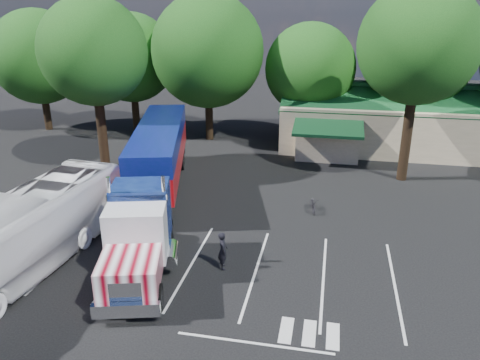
% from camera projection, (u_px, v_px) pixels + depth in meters
% --- Properties ---
extents(ground, '(120.00, 120.00, 0.00)m').
position_uv_depth(ground, '(220.00, 214.00, 28.44)').
color(ground, black).
rests_on(ground, ground).
extents(event_hall, '(24.20, 14.12, 5.55)m').
position_uv_depth(event_hall, '(418.00, 121.00, 41.43)').
color(event_hall, beige).
rests_on(event_hall, ground).
extents(tree_row_a, '(9.00, 9.00, 11.68)m').
position_uv_depth(tree_row_a, '(39.00, 57.00, 45.13)').
color(tree_row_a, black).
rests_on(tree_row_a, ground).
extents(tree_row_b, '(8.40, 8.40, 11.35)m').
position_uv_depth(tree_row_b, '(131.00, 58.00, 44.65)').
color(tree_row_b, black).
rests_on(tree_row_b, ground).
extents(tree_row_c, '(10.00, 10.00, 13.05)m').
position_uv_depth(tree_row_c, '(208.00, 51.00, 41.38)').
color(tree_row_c, black).
rests_on(tree_row_c, ground).
extents(tree_row_d, '(8.00, 8.00, 10.60)m').
position_uv_depth(tree_row_d, '(310.00, 69.00, 41.41)').
color(tree_row_d, black).
rests_on(tree_row_d, ground).
extents(tree_row_e, '(9.60, 9.60, 12.90)m').
position_uv_depth(tree_row_e, '(418.00, 53.00, 39.66)').
color(tree_row_e, black).
rests_on(tree_row_e, ground).
extents(tree_near_left, '(7.60, 7.60, 12.65)m').
position_uv_depth(tree_near_left, '(93.00, 52.00, 32.78)').
color(tree_near_left, black).
rests_on(tree_near_left, ground).
extents(tree_near_right, '(8.00, 8.00, 13.50)m').
position_uv_depth(tree_near_right, '(419.00, 45.00, 30.75)').
color(tree_near_right, black).
rests_on(tree_near_right, ground).
extents(semi_truck, '(8.33, 22.00, 4.62)m').
position_uv_depth(semi_truck, '(155.00, 165.00, 28.89)').
color(semi_truck, black).
rests_on(semi_truck, ground).
extents(woman, '(0.66, 0.81, 1.90)m').
position_uv_depth(woman, '(223.00, 250.00, 22.31)').
color(woman, black).
rests_on(woman, ground).
extents(bicycle, '(0.84, 1.79, 0.91)m').
position_uv_depth(bicycle, '(313.00, 204.00, 28.74)').
color(bicycle, black).
rests_on(bicycle, ground).
extents(tour_bus, '(4.34, 13.70, 3.75)m').
position_uv_depth(tour_bus, '(22.00, 234.00, 21.86)').
color(tour_bus, white).
rests_on(tour_bus, ground).
extents(silver_sedan, '(4.39, 1.81, 1.41)m').
position_uv_depth(silver_sedan, '(401.00, 149.00, 38.60)').
color(silver_sedan, '#AEB1B6').
rests_on(silver_sedan, ground).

